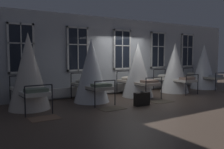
{
  "coord_description": "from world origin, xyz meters",
  "views": [
    {
      "loc": [
        -6.22,
        -7.51,
        1.71
      ],
      "look_at": [
        -1.25,
        0.19,
        0.95
      ],
      "focal_mm": 38.96,
      "sensor_mm": 36.0,
      "label": 1
    }
  ],
  "objects_px": {
    "cot_first": "(29,72)",
    "cot_fourth": "(175,68)",
    "cot_second": "(91,71)",
    "cot_third": "(138,70)",
    "cot_fifth": "(204,67)",
    "suitcase_dark": "(142,99)"
  },
  "relations": [
    {
      "from": "cot_first",
      "to": "cot_third",
      "type": "height_order",
      "value": "cot_first"
    },
    {
      "from": "cot_third",
      "to": "cot_fifth",
      "type": "bearing_deg",
      "value": -88.54
    },
    {
      "from": "cot_first",
      "to": "cot_second",
      "type": "height_order",
      "value": "cot_first"
    },
    {
      "from": "cot_third",
      "to": "cot_fifth",
      "type": "height_order",
      "value": "cot_fifth"
    },
    {
      "from": "cot_first",
      "to": "cot_fifth",
      "type": "bearing_deg",
      "value": -90.77
    },
    {
      "from": "cot_first",
      "to": "cot_fourth",
      "type": "bearing_deg",
      "value": -91.25
    },
    {
      "from": "cot_fourth",
      "to": "cot_third",
      "type": "bearing_deg",
      "value": 89.25
    },
    {
      "from": "cot_first",
      "to": "cot_second",
      "type": "distance_m",
      "value": 2.19
    },
    {
      "from": "cot_fifth",
      "to": "suitcase_dark",
      "type": "distance_m",
      "value": 5.55
    },
    {
      "from": "cot_first",
      "to": "cot_third",
      "type": "xyz_separation_m",
      "value": [
        4.31,
        -0.02,
        -0.1
      ]
    },
    {
      "from": "cot_fifth",
      "to": "cot_first",
      "type": "bearing_deg",
      "value": 91.38
    },
    {
      "from": "cot_fifth",
      "to": "cot_second",
      "type": "bearing_deg",
      "value": 91.45
    },
    {
      "from": "cot_second",
      "to": "cot_third",
      "type": "relative_size",
      "value": 1.05
    },
    {
      "from": "cot_fifth",
      "to": "suitcase_dark",
      "type": "relative_size",
      "value": 3.93
    },
    {
      "from": "cot_second",
      "to": "cot_third",
      "type": "bearing_deg",
      "value": -89.71
    },
    {
      "from": "cot_second",
      "to": "cot_fourth",
      "type": "relative_size",
      "value": 1.02
    },
    {
      "from": "cot_second",
      "to": "cot_fifth",
      "type": "bearing_deg",
      "value": -89.05
    },
    {
      "from": "cot_second",
      "to": "cot_third",
      "type": "xyz_separation_m",
      "value": [
        2.12,
        -0.02,
        -0.05
      ]
    },
    {
      "from": "cot_first",
      "to": "cot_fourth",
      "type": "distance_m",
      "value": 6.44
    },
    {
      "from": "cot_fourth",
      "to": "cot_fifth",
      "type": "distance_m",
      "value": 2.13
    },
    {
      "from": "cot_first",
      "to": "cot_fifth",
      "type": "distance_m",
      "value": 8.57
    },
    {
      "from": "suitcase_dark",
      "to": "cot_second",
      "type": "bearing_deg",
      "value": 127.54
    }
  ]
}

